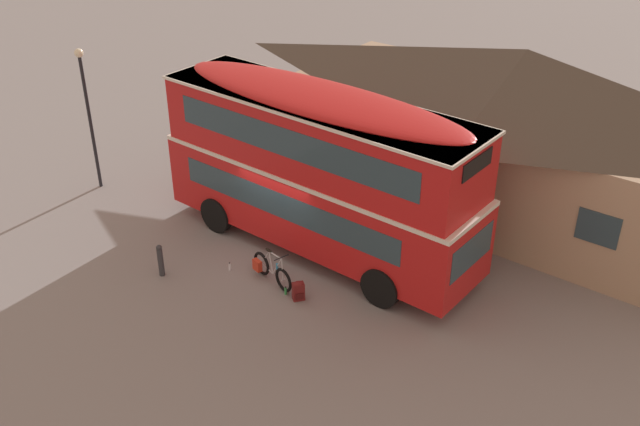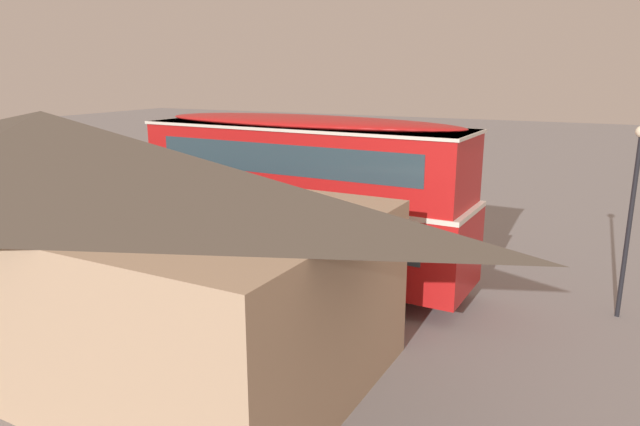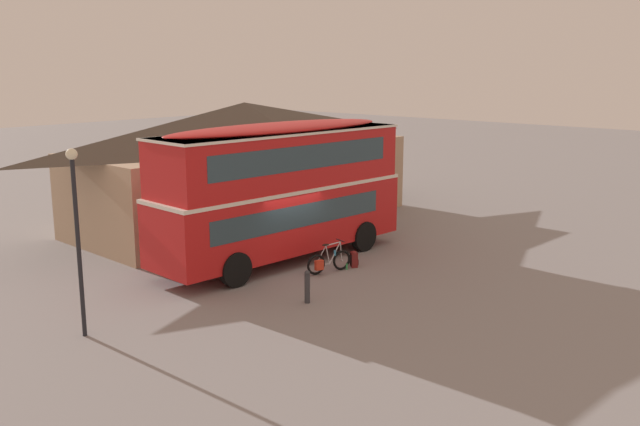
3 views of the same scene
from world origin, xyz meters
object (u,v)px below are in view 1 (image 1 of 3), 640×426
object	(u,v)px
water_bottle_green_metal	(286,291)
street_lamp	(87,105)
double_decker_bus	(319,166)
touring_bicycle	(270,270)
kerb_bollard	(160,260)
backpack_on_ground	(298,290)
water_bottle_clear_plastic	(230,267)

from	to	relation	value
water_bottle_green_metal	street_lamp	bearing A→B (deg)	172.21
double_decker_bus	touring_bicycle	size ratio (longest dim) A/B	5.92
double_decker_bus	water_bottle_green_metal	bearing A→B (deg)	-74.95
double_decker_bus	kerb_bollard	xyz separation A→B (m)	(-2.67, -3.69, -2.14)
backpack_on_ground	water_bottle_green_metal	xyz separation A→B (m)	(-0.41, -0.02, -0.17)
double_decker_bus	kerb_bollard	size ratio (longest dim) A/B	10.06
water_bottle_green_metal	kerb_bollard	size ratio (longest dim) A/B	0.24
touring_bicycle	water_bottle_clear_plastic	size ratio (longest dim) A/B	6.67
street_lamp	kerb_bollard	size ratio (longest dim) A/B	4.89
water_bottle_green_metal	street_lamp	size ratio (longest dim) A/B	0.05
kerb_bollard	water_bottle_clear_plastic	bearing A→B (deg)	43.11
kerb_bollard	backpack_on_ground	bearing A→B (deg)	19.22
backpack_on_ground	kerb_bollard	world-z (taller)	kerb_bollard
touring_bicycle	water_bottle_green_metal	size ratio (longest dim) A/B	6.95
double_decker_bus	water_bottle_green_metal	world-z (taller)	double_decker_bus
street_lamp	kerb_bollard	bearing A→B (deg)	-24.11
touring_bicycle	kerb_bollard	world-z (taller)	touring_bicycle
double_decker_bus	street_lamp	world-z (taller)	double_decker_bus
water_bottle_clear_plastic	kerb_bollard	distance (m)	1.89
water_bottle_clear_plastic	touring_bicycle	bearing A→B (deg)	10.86
water_bottle_clear_plastic	street_lamp	size ratio (longest dim) A/B	0.05
backpack_on_ground	water_bottle_clear_plastic	size ratio (longest dim) A/B	2.24
backpack_on_ground	water_bottle_clear_plastic	world-z (taller)	backpack_on_ground
street_lamp	kerb_bollard	xyz separation A→B (m)	(5.57, -2.49, -2.43)
backpack_on_ground	street_lamp	bearing A→B (deg)	172.68
water_bottle_green_metal	double_decker_bus	bearing A→B (deg)	105.05
street_lamp	kerb_bollard	world-z (taller)	street_lamp
touring_bicycle	backpack_on_ground	distance (m)	1.13
backpack_on_ground	water_bottle_clear_plastic	bearing A→B (deg)	-179.23
water_bottle_green_metal	water_bottle_clear_plastic	world-z (taller)	water_bottle_clear_plastic
touring_bicycle	water_bottle_green_metal	distance (m)	0.78
double_decker_bus	water_bottle_clear_plastic	distance (m)	3.74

